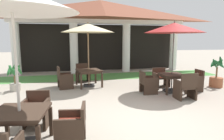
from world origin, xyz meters
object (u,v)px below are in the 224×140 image
Objects in this scene: patio_chair_mid_left_north at (83,73)px; patio_chair_near_foreground_north at (161,78)px; patio_umbrella_near_foreground at (174,29)px; patio_chair_near_foreground_west at (148,83)px; patio_umbrella_mid_right at (11,0)px; patio_table_mid_left at (89,72)px; patio_chair_near_foreground_south at (186,87)px; potted_palm_right_edge at (216,78)px; patio_umbrella_mid_left at (88,29)px; patio_table_near_foreground at (172,76)px; patio_chair_mid_right_north at (36,110)px; patio_chair_mid_right_east at (72,126)px; patio_table_mid_right at (20,115)px; patio_chair_near_foreground_east at (194,81)px; potted_palm_left_edge at (15,81)px; patio_chair_mid_left_west at (64,79)px.

patio_chair_near_foreground_north is at bearing 142.23° from patio_chair_mid_left_north.
patio_umbrella_near_foreground is 3.25× the size of patio_chair_near_foreground_west.
patio_table_mid_left is at bearing 70.36° from patio_umbrella_mid_right.
patio_table_mid_left is (-3.07, 2.64, 0.20)m from patio_chair_near_foreground_south.
patio_table_mid_left is 0.83× the size of potted_palm_right_edge.
patio_umbrella_mid_right is (-4.81, -4.18, 2.33)m from patio_chair_near_foreground_north.
patio_chair_mid_left_north is at bearing 100.63° from patio_umbrella_mid_left.
patio_chair_mid_left_north reaches higher than patio_table_mid_left.
patio_chair_near_foreground_north is 0.29× the size of patio_umbrella_mid_left.
patio_table_near_foreground is 1.02m from patio_chair_near_foreground_south.
patio_chair_mid_right_north is 1.36m from patio_chair_mid_right_east.
patio_table_mid_left is at bearing 90.00° from patio_chair_mid_left_north.
patio_table_mid_left is 1.31× the size of patio_chair_mid_left_north.
patio_table_mid_right is at bearing 41.47° from patio_chair_near_foreground_north.
patio_chair_near_foreground_east is at bearing 28.72° from patio_table_mid_right.
patio_umbrella_mid_right is (-4.80, -3.18, 0.26)m from patio_umbrella_near_foreground.
potted_palm_left_edge reaches higher than patio_chair_near_foreground_west.
patio_table_near_foreground is at bearing -27.99° from patio_umbrella_mid_left.
patio_chair_near_foreground_south is at bearing -21.95° from potted_palm_left_edge.
patio_table_near_foreground is 1.05× the size of patio_chair_mid_right_east.
patio_chair_mid_left_north reaches higher than patio_table_mid_right.
patio_chair_near_foreground_east is 0.76× the size of potted_palm_left_edge.
patio_umbrella_mid_right is at bearing -109.64° from patio_table_mid_left.
patio_chair_near_foreground_north is 6.78m from patio_umbrella_mid_right.
patio_chair_mid_left_west is 1.92m from potted_palm_left_edge.
potted_palm_left_edge is at bearing -176.04° from patio_umbrella_mid_left.
patio_umbrella_mid_left is at bearing -127.43° from patio_chair_near_foreground_west.
potted_palm_left_edge reaches higher than patio_chair_mid_left_west.
patio_chair_near_foreground_south reaches higher than patio_table_mid_left.
patio_table_near_foreground is at bearing -13.34° from potted_palm_left_edge.
potted_palm_right_edge is at bearing 9.39° from patio_umbrella_near_foreground.
patio_table_mid_right is 0.99m from patio_chair_mid_right_north.
patio_chair_mid_left_west is 4.76m from patio_chair_mid_right_east.
patio_table_mid_left is 1.40× the size of patio_chair_mid_right_east.
patio_chair_near_foreground_east reaches higher than patio_table_near_foreground.
patio_chair_mid_right_north is at bearing 45.02° from patio_chair_mid_right_east.
patio_table_mid_left is 0.41× the size of patio_umbrella_mid_left.
patio_chair_near_foreground_south is 2.70m from potted_palm_right_edge.
patio_table_near_foreground is 1.01× the size of patio_chair_near_foreground_east.
patio_chair_mid_left_west is (-5.12, 1.45, 0.00)m from patio_chair_near_foreground_east.
patio_umbrella_mid_right reaches higher than patio_chair_near_foreground_south.
patio_chair_near_foreground_north is 0.58× the size of potted_palm_right_edge.
patio_chair_mid_left_west is at bearing -169.37° from patio_umbrella_mid_left.
patio_chair_mid_left_west is at bearing 160.74° from patio_table_near_foreground.
patio_chair_near_foreground_west reaches higher than patio_chair_mid_right_east.
patio_chair_near_foreground_east is at bearing -22.02° from patio_table_mid_left.
patio_chair_near_foreground_east is 6.61m from patio_table_mid_right.
patio_chair_near_foreground_west is 0.76× the size of patio_table_mid_right.
patio_chair_near_foreground_south is at bearing 135.24° from patio_chair_near_foreground_east.
potted_palm_right_edge is (2.31, 0.38, -0.25)m from patio_table_near_foreground.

